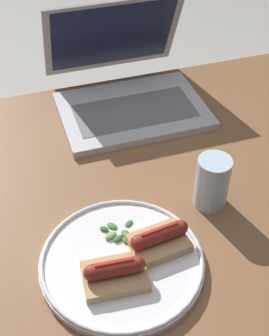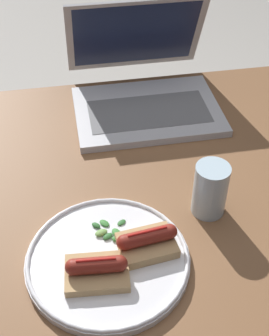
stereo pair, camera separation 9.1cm
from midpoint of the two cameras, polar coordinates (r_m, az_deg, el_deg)
name	(u,v)px [view 2 (the right image)]	position (r m, az deg, el deg)	size (l,w,h in m)	color
desk	(121,210)	(0.98, 0.94, -5.22)	(1.49, 0.85, 0.73)	brown
laptop	(144,88)	(1.17, 3.39, 9.58)	(0.35, 0.35, 0.24)	#B7B7BC
plate	(108,259)	(0.82, -0.08, -11.24)	(0.29, 0.29, 0.02)	silver
sausage_toast_left	(147,242)	(0.82, 4.75, -9.09)	(0.11, 0.08, 0.05)	tan
sausage_toast_middle	(97,270)	(0.79, -1.25, -12.47)	(0.11, 0.08, 0.05)	tan
salad_pile	(111,232)	(0.85, 0.24, -8.00)	(0.07, 0.06, 0.01)	#2D662D
drinking_glass	(210,190)	(0.89, 12.13, -2.72)	(0.06, 0.06, 0.11)	silver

